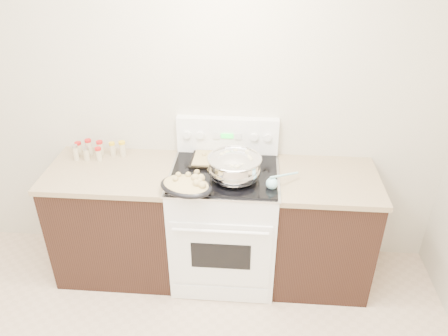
{
  "coord_description": "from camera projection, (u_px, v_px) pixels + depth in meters",
  "views": [
    {
      "loc": [
        0.55,
        -1.22,
        2.53
      ],
      "look_at": [
        0.35,
        1.37,
        1.0
      ],
      "focal_mm": 35.0,
      "sensor_mm": 36.0,
      "label": 1
    }
  ],
  "objects": [
    {
      "name": "wooden_spoon",
      "position": [
        200.0,
        170.0,
        3.09
      ],
      "size": [
        0.14,
        0.24,
        0.04
      ],
      "color": "#A2864A",
      "rests_on": "kitchen_range"
    },
    {
      "name": "roasting_pan",
      "position": [
        187.0,
        186.0,
        2.84
      ],
      "size": [
        0.43,
        0.36,
        0.12
      ],
      "color": "black",
      "rests_on": "kitchen_range"
    },
    {
      "name": "spice_jars",
      "position": [
        96.0,
        150.0,
        3.3
      ],
      "size": [
        0.39,
        0.14,
        0.13
      ],
      "color": "#BFB28C",
      "rests_on": "counter_left"
    },
    {
      "name": "blue_ladle",
      "position": [
        273.0,
        182.0,
        2.9
      ],
      "size": [
        0.23,
        0.2,
        0.1
      ],
      "color": "#95D6DE",
      "rests_on": "kitchen_range"
    },
    {
      "name": "mixing_bowl",
      "position": [
        235.0,
        168.0,
        2.97
      ],
      "size": [
        0.37,
        0.37,
        0.22
      ],
      "color": "silver",
      "rests_on": "kitchen_range"
    },
    {
      "name": "counter_right",
      "position": [
        321.0,
        229.0,
        3.3
      ],
      "size": [
        0.73,
        0.67,
        0.92
      ],
      "color": "black",
      "rests_on": "ground"
    },
    {
      "name": "counter_left",
      "position": [
        119.0,
        219.0,
        3.4
      ],
      "size": [
        0.93,
        0.67,
        0.92
      ],
      "color": "black",
      "rests_on": "ground"
    },
    {
      "name": "room_shell",
      "position": [
        93.0,
        189.0,
        1.51
      ],
      "size": [
        4.1,
        3.6,
        2.75
      ],
      "color": "beige",
      "rests_on": "ground"
    },
    {
      "name": "kitchen_range",
      "position": [
        225.0,
        222.0,
        3.33
      ],
      "size": [
        0.78,
        0.73,
        1.22
      ],
      "color": "white",
      "rests_on": "ground"
    },
    {
      "name": "baking_sheet",
      "position": [
        218.0,
        160.0,
        3.2
      ],
      "size": [
        0.39,
        0.27,
        0.06
      ],
      "color": "black",
      "rests_on": "kitchen_range"
    }
  ]
}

